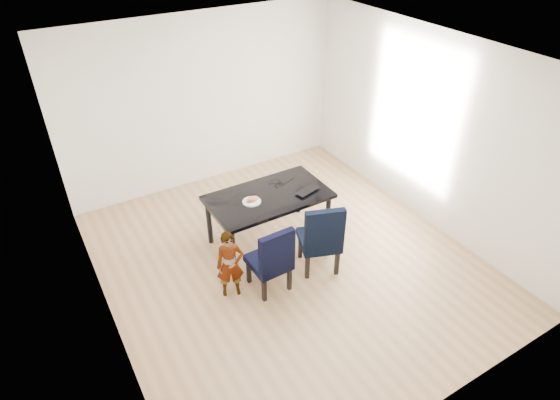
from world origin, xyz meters
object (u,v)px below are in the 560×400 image
child (230,265)px  laptop (305,189)px  dining_table (269,218)px  plate (252,202)px  chair_left (269,257)px  chair_right (319,235)px

child → laptop: 1.50m
dining_table → plate: plate is taller
child → chair_left: bearing=3.3°
chair_left → child: bearing=163.0°
plate → child: bearing=-135.1°
child → laptop: size_ratio=2.47×
plate → laptop: (0.74, -0.11, 0.01)m
dining_table → child: child is taller
chair_left → plate: (0.18, 0.75, 0.29)m
child → plate: (0.63, 0.63, 0.31)m
chair_left → child: 0.47m
chair_right → plate: chair_right is taller
laptop → chair_right: bearing=58.3°
dining_table → child: 1.11m
chair_right → child: chair_right is taller
dining_table → chair_right: 0.84m
chair_left → laptop: (0.93, 0.64, 0.30)m
dining_table → laptop: laptop is taller
chair_right → child: size_ratio=1.12×
plate → laptop: laptop is taller
dining_table → chair_left: bearing=-119.7°
chair_right → laptop: 0.72m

